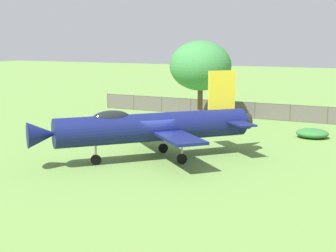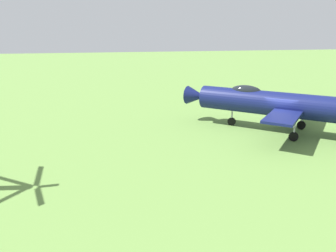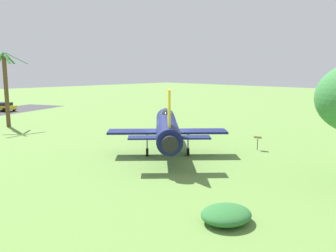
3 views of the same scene
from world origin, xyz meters
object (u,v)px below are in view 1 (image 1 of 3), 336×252
object	(u,v)px
shade_tree	(200,66)
info_plaque	(112,126)
shrub_near_fence	(312,133)
display_jet	(148,127)

from	to	relation	value
shade_tree	info_plaque	bearing A→B (deg)	157.91
info_plaque	shade_tree	bearing A→B (deg)	-22.09
shade_tree	shrub_near_fence	bearing A→B (deg)	-102.50
shrub_near_fence	info_plaque	distance (m)	14.59
shade_tree	info_plaque	world-z (taller)	shade_tree
display_jet	shade_tree	bearing A→B (deg)	-127.78
shrub_near_fence	info_plaque	xyz separation A→B (m)	(-6.34, 13.13, 0.51)
shade_tree	display_jet	bearing A→B (deg)	-171.20
display_jet	shrub_near_fence	world-z (taller)	display_jet
shrub_near_fence	display_jet	bearing A→B (deg)	145.82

